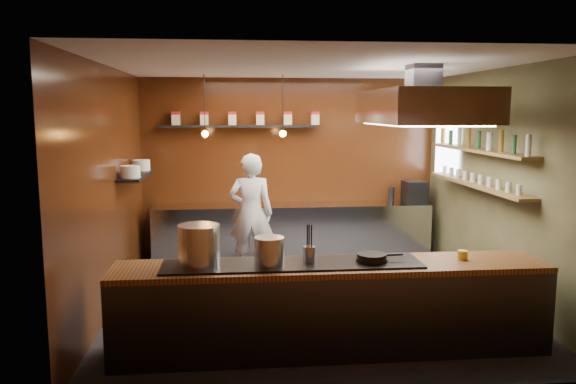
{
  "coord_description": "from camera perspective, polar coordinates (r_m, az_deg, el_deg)",
  "views": [
    {
      "loc": [
        -0.98,
        -7.03,
        2.45
      ],
      "look_at": [
        -0.25,
        0.4,
        1.37
      ],
      "focal_mm": 35.0,
      "sensor_mm": 36.0,
      "label": 1
    }
  ],
  "objects": [
    {
      "name": "floor",
      "position": [
        7.51,
        2.22,
        -10.81
      ],
      "size": [
        5.0,
        5.0,
        0.0
      ],
      "primitive_type": "plane",
      "color": "black",
      "rests_on": "ground"
    },
    {
      "name": "back_wall",
      "position": [
        9.63,
        0.24,
        2.57
      ],
      "size": [
        5.0,
        0.0,
        5.0
      ],
      "primitive_type": "plane",
      "rotation": [
        1.57,
        0.0,
        0.0
      ],
      "color": "#3C180A",
      "rests_on": "ground"
    },
    {
      "name": "left_wall",
      "position": [
        7.25,
        -17.67,
        0.32
      ],
      "size": [
        0.0,
        5.0,
        5.0
      ],
      "primitive_type": "plane",
      "rotation": [
        1.57,
        0.0,
        1.57
      ],
      "color": "#3C180A",
      "rests_on": "ground"
    },
    {
      "name": "right_wall",
      "position": [
        7.9,
        20.55,
        0.81
      ],
      "size": [
        0.0,
        5.0,
        5.0
      ],
      "primitive_type": "plane",
      "rotation": [
        1.57,
        0.0,
        -1.57
      ],
      "color": "#464728",
      "rests_on": "ground"
    },
    {
      "name": "ceiling",
      "position": [
        7.12,
        2.36,
        12.66
      ],
      "size": [
        5.0,
        5.0,
        0.0
      ],
      "primitive_type": "plane",
      "rotation": [
        3.14,
        0.0,
        0.0
      ],
      "color": "silver",
      "rests_on": "back_wall"
    },
    {
      "name": "window_pane",
      "position": [
        9.4,
        15.84,
        4.57
      ],
      "size": [
        0.0,
        1.0,
        1.0
      ],
      "primitive_type": "plane",
      "rotation": [
        1.57,
        0.0,
        -1.57
      ],
      "color": "white",
      "rests_on": "right_wall"
    },
    {
      "name": "prep_counter",
      "position": [
        9.46,
        0.44,
        -3.96
      ],
      "size": [
        4.6,
        0.65,
        0.9
      ],
      "primitive_type": "cube",
      "color": "silver",
      "rests_on": "floor"
    },
    {
      "name": "pass_counter",
      "position": [
        5.86,
        4.38,
        -11.57
      ],
      "size": [
        4.4,
        0.72,
        0.94
      ],
      "color": "#38383D",
      "rests_on": "floor"
    },
    {
      "name": "tin_shelf",
      "position": [
        9.39,
        -5.18,
        6.68
      ],
      "size": [
        2.6,
        0.26,
        0.04
      ],
      "primitive_type": "cube",
      "color": "black",
      "rests_on": "back_wall"
    },
    {
      "name": "plate_shelf",
      "position": [
        8.19,
        -15.16,
        1.65
      ],
      "size": [
        0.3,
        1.4,
        0.04
      ],
      "primitive_type": "cube",
      "color": "black",
      "rests_on": "left_wall"
    },
    {
      "name": "bottle_shelf_upper",
      "position": [
        8.06,
        18.75,
        4.04
      ],
      "size": [
        0.26,
        2.8,
        0.04
      ],
      "primitive_type": "cube",
      "color": "olive",
      "rests_on": "right_wall"
    },
    {
      "name": "bottle_shelf_lower",
      "position": [
        8.11,
        18.59,
        0.72
      ],
      "size": [
        0.26,
        2.8,
        0.04
      ],
      "primitive_type": "cube",
      "color": "olive",
      "rests_on": "right_wall"
    },
    {
      "name": "extractor_hood",
      "position": [
        7.01,
        13.5,
        8.47
      ],
      "size": [
        1.2,
        2.0,
        0.72
      ],
      "color": "#38383D",
      "rests_on": "ceiling"
    },
    {
      "name": "pendant_left",
      "position": [
        8.74,
        -8.43,
        6.19
      ],
      "size": [
        0.1,
        0.1,
        0.95
      ],
      "color": "black",
      "rests_on": "ceiling"
    },
    {
      "name": "pendant_right",
      "position": [
        8.77,
        -0.53,
        6.29
      ],
      "size": [
        0.1,
        0.1,
        0.95
      ],
      "color": "black",
      "rests_on": "ceiling"
    },
    {
      "name": "storage_tins",
      "position": [
        9.39,
        -4.26,
        7.49
      ],
      "size": [
        2.43,
        0.13,
        0.22
      ],
      "color": "beige",
      "rests_on": "tin_shelf"
    },
    {
      "name": "plate_stacks",
      "position": [
        8.18,
        -15.18,
        2.34
      ],
      "size": [
        0.26,
        1.16,
        0.16
      ],
      "color": "white",
      "rests_on": "plate_shelf"
    },
    {
      "name": "bottles",
      "position": [
        8.06,
        18.79,
        5.03
      ],
      "size": [
        0.06,
        2.66,
        0.24
      ],
      "color": "silver",
      "rests_on": "bottle_shelf_upper"
    },
    {
      "name": "wine_glasses",
      "position": [
        8.1,
        18.62,
        1.32
      ],
      "size": [
        0.07,
        2.37,
        0.13
      ],
      "color": "silver",
      "rests_on": "bottle_shelf_lower"
    },
    {
      "name": "stockpot_large",
      "position": [
        5.62,
        -9.03,
        -5.32
      ],
      "size": [
        0.42,
        0.42,
        0.4
      ],
      "primitive_type": "cylinder",
      "rotation": [
        0.0,
        0.0,
        0.02
      ],
      "color": "silver",
      "rests_on": "pass_counter"
    },
    {
      "name": "stockpot_small",
      "position": [
        5.57,
        -1.9,
        -6.01
      ],
      "size": [
        0.38,
        0.38,
        0.28
      ],
      "primitive_type": "cylinder",
      "rotation": [
        0.0,
        0.0,
        0.34
      ],
      "color": "silver",
      "rests_on": "pass_counter"
    },
    {
      "name": "utensil_crock",
      "position": [
        5.68,
        2.18,
        -6.34
      ],
      "size": [
        0.16,
        0.16,
        0.16
      ],
      "primitive_type": "cylinder",
      "rotation": [
        0.0,
        0.0,
        -0.31
      ],
      "color": "#B1B3B8",
      "rests_on": "pass_counter"
    },
    {
      "name": "frying_pan",
      "position": [
        5.77,
        8.53,
        -6.62
      ],
      "size": [
        0.49,
        0.32,
        0.08
      ],
      "color": "black",
      "rests_on": "pass_counter"
    },
    {
      "name": "butter_jar",
      "position": [
        6.13,
        17.32,
        -6.13
      ],
      "size": [
        0.13,
        0.13,
        0.1
      ],
      "primitive_type": "cylinder",
      "rotation": [
        0.0,
        0.0,
        -0.31
      ],
      "color": "yellow",
      "rests_on": "pass_counter"
    },
    {
      "name": "espresso_machine",
      "position": [
        9.8,
        12.75,
        0.01
      ],
      "size": [
        0.39,
        0.38,
        0.37
      ],
      "primitive_type": "cube",
      "rotation": [
        0.0,
        0.0,
        0.09
      ],
      "color": "black",
      "rests_on": "prep_counter"
    },
    {
      "name": "chef",
      "position": [
        8.48,
        -3.77,
        -2.21
      ],
      "size": [
        0.69,
        0.47,
        1.83
      ],
      "primitive_type": "imported",
      "rotation": [
        0.0,
        0.0,
        3.09
      ],
      "color": "white",
      "rests_on": "floor"
    }
  ]
}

